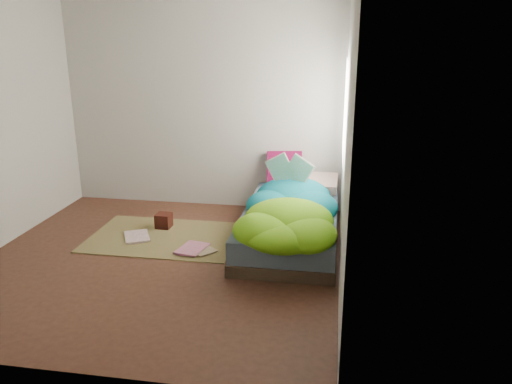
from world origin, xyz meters
TOP-DOWN VIEW (x-y plane):
  - ground at (0.00, 0.00)m, footprint 3.50×3.50m
  - room_walls at (0.01, 0.01)m, footprint 3.54×3.54m
  - bed at (1.22, 0.72)m, footprint 1.00×2.00m
  - duvet at (1.22, 0.50)m, footprint 0.96×1.84m
  - rug at (-0.15, 0.55)m, footprint 1.60×1.10m
  - pillow_floral at (1.38, 1.50)m, footprint 0.66×0.43m
  - pillow_magenta at (1.05, 1.63)m, footprint 0.44×0.20m
  - open_book at (1.17, 0.99)m, footprint 0.45×0.19m
  - wooden_box at (-0.24, 0.82)m, footprint 0.17×0.17m
  - floor_book_a at (-0.54, 0.41)m, footprint 0.38×0.42m
  - floor_book_b at (0.13, 0.27)m, footprint 0.32×0.39m
  - floor_book_c at (0.28, 0.17)m, footprint 0.37×0.36m

SIDE VIEW (x-z plane):
  - ground at x=0.00m, z-range 0.00..0.00m
  - rug at x=-0.15m, z-range 0.00..0.01m
  - floor_book_c at x=0.28m, z-range 0.01..0.03m
  - floor_book_a at x=-0.54m, z-range 0.01..0.04m
  - floor_book_b at x=0.13m, z-range 0.01..0.04m
  - wooden_box at x=-0.24m, z-range 0.01..0.18m
  - bed at x=1.22m, z-range 0.00..0.34m
  - pillow_floral at x=1.38m, z-range 0.34..0.48m
  - duvet at x=1.22m, z-range 0.34..0.68m
  - pillow_magenta at x=1.05m, z-range 0.34..0.77m
  - open_book at x=1.17m, z-range 0.68..0.95m
  - room_walls at x=0.01m, z-range 0.32..2.94m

